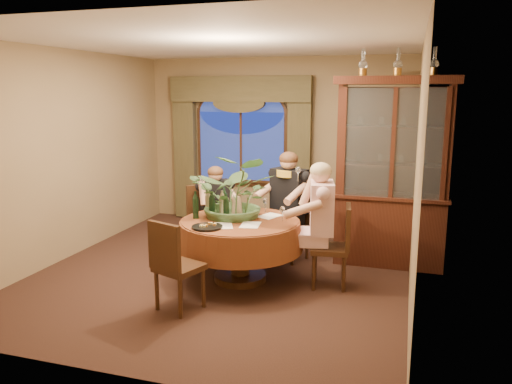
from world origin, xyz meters
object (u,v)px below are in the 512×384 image
(stoneware_vase, at_px, (237,206))
(wine_bottle_0, at_px, (212,204))
(chair_front_left, at_px, (179,265))
(centerpiece_plant, at_px, (236,163))
(dining_table, at_px, (240,250))
(oil_lamp_right, at_px, (434,61))
(oil_lamp_center, at_px, (398,62))
(person_scarf, at_px, (289,206))
(wine_bottle_2, at_px, (208,202))
(wine_bottle_4, at_px, (226,207))
(wine_bottle_5, at_px, (196,205))
(wine_bottle_3, at_px, (224,201))
(chair_back_right, at_px, (290,225))
(chair_back, at_px, (207,222))
(oil_lamp_left, at_px, (363,63))
(china_cabinet, at_px, (392,173))
(person_back, at_px, (216,211))
(olive_bowl, at_px, (241,218))
(wine_bottle_1, at_px, (222,204))
(person_pink, at_px, (321,224))
(chair_right, at_px, (330,246))

(stoneware_vase, bearing_deg, wine_bottle_0, -149.70)
(chair_front_left, xyz_separation_m, centerpiece_plant, (0.25, 1.10, 0.92))
(dining_table, distance_m, oil_lamp_right, 3.27)
(oil_lamp_center, relative_size, person_scarf, 0.23)
(chair_front_left, height_order, wine_bottle_2, wine_bottle_2)
(wine_bottle_2, height_order, wine_bottle_4, same)
(wine_bottle_5, bearing_deg, wine_bottle_3, 50.60)
(chair_back_right, relative_size, wine_bottle_5, 2.91)
(chair_back, distance_m, chair_front_left, 1.74)
(oil_lamp_center, height_order, chair_back_right, oil_lamp_center)
(oil_lamp_left, xyz_separation_m, oil_lamp_center, (0.42, 0.00, 0.00))
(dining_table, distance_m, china_cabinet, 2.20)
(chair_back, bearing_deg, chair_front_left, 58.64)
(oil_lamp_center, relative_size, wine_bottle_3, 1.03)
(dining_table, height_order, wine_bottle_2, wine_bottle_2)
(person_back, xyz_separation_m, wine_bottle_5, (0.10, -0.89, 0.29))
(china_cabinet, distance_m, chair_back, 2.56)
(oil_lamp_center, relative_size, olive_bowl, 2.12)
(dining_table, bearing_deg, oil_lamp_left, 42.90)
(wine_bottle_1, bearing_deg, wine_bottle_2, 166.48)
(person_scarf, distance_m, wine_bottle_1, 1.10)
(oil_lamp_center, height_order, oil_lamp_right, same)
(china_cabinet, relative_size, chair_back_right, 2.53)
(person_pink, distance_m, olive_bowl, 0.95)
(oil_lamp_center, relative_size, wine_bottle_1, 1.03)
(chair_back_right, distance_m, wine_bottle_5, 1.43)
(stoneware_vase, height_order, wine_bottle_4, wine_bottle_4)
(oil_lamp_left, distance_m, wine_bottle_5, 2.74)
(chair_back, bearing_deg, person_pink, 117.15)
(wine_bottle_3, bearing_deg, wine_bottle_2, -150.20)
(chair_front_left, bearing_deg, chair_right, 57.75)
(wine_bottle_4, bearing_deg, wine_bottle_1, 124.83)
(chair_right, xyz_separation_m, person_scarf, (-0.69, 0.83, 0.26))
(person_pink, relative_size, wine_bottle_2, 4.41)
(wine_bottle_0, bearing_deg, person_scarf, 53.31)
(wine_bottle_4, bearing_deg, person_back, 118.87)
(person_scarf, height_order, stoneware_vase, person_scarf)
(wine_bottle_0, bearing_deg, wine_bottle_5, -154.52)
(dining_table, height_order, oil_lamp_right, oil_lamp_right)
(oil_lamp_left, distance_m, chair_front_left, 3.38)
(stoneware_vase, bearing_deg, wine_bottle_3, 160.30)
(olive_bowl, relative_size, wine_bottle_0, 0.49)
(oil_lamp_right, relative_size, wine_bottle_5, 1.03)
(chair_back, distance_m, wine_bottle_1, 0.94)
(chair_back, xyz_separation_m, wine_bottle_2, (0.29, -0.62, 0.44))
(dining_table, xyz_separation_m, wine_bottle_3, (-0.28, 0.23, 0.54))
(china_cabinet, bearing_deg, wine_bottle_1, -150.60)
(chair_back, height_order, person_scarf, person_scarf)
(dining_table, xyz_separation_m, oil_lamp_center, (1.67, 1.16, 2.22))
(oil_lamp_left, relative_size, chair_front_left, 0.35)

